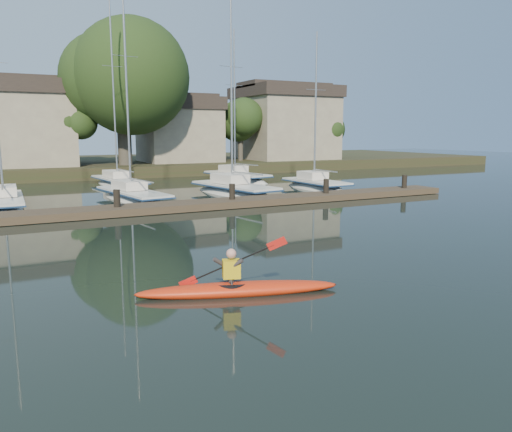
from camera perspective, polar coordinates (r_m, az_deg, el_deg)
name	(u,v)px	position (r m, az deg, el deg)	size (l,w,h in m)	color
ground	(348,285)	(13.17, 10.43, -7.82)	(160.00, 160.00, 0.00)	black
kayak	(237,286)	(12.25, -2.17, -8.05)	(4.95, 2.12, 1.59)	#D04310
dock	(178,206)	(25.44, -8.92, 1.11)	(34.00, 2.00, 1.80)	#463528
sailboat_1	(5,211)	(29.19, -26.79, 0.53)	(1.95, 7.79, 12.72)	silver
sailboat_2	(133,203)	(29.74, -13.88, 1.43)	(3.31, 8.59, 13.87)	silver
sailboat_3	(234,198)	(31.61, -2.49, 2.12)	(3.73, 8.71, 13.62)	silver
sailboat_4	(316,192)	(34.90, 6.82, 2.79)	(2.29, 6.97, 11.75)	silver
sailboat_6	(119,188)	(37.90, -15.38, 3.08)	(3.05, 9.32, 14.56)	silver
sailboat_7	(237,183)	(40.64, -2.23, 3.80)	(3.70, 8.40, 13.12)	silver
shore	(109,139)	(51.11, -16.49, 8.45)	(90.00, 25.25, 12.75)	#232D16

